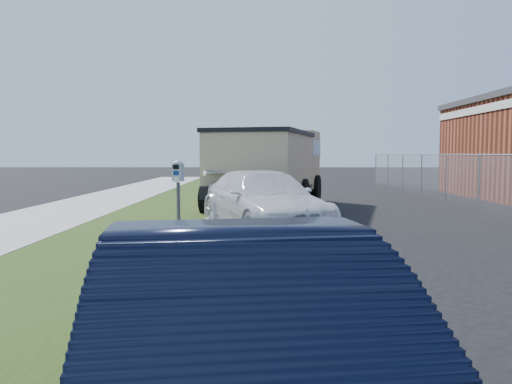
{
  "coord_description": "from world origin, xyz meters",
  "views": [
    {
      "loc": [
        -1.3,
        -9.69,
        1.81
      ],
      "look_at": [
        -1.4,
        1.0,
        1.0
      ],
      "focal_mm": 35.0,
      "sensor_mm": 36.0,
      "label": 1
    }
  ],
  "objects_px": {
    "parking_meter": "(178,182)",
    "white_wagon": "(263,201)",
    "dump_truck": "(271,164)",
    "navy_sedan": "(246,370)"
  },
  "relations": [
    {
      "from": "navy_sedan",
      "to": "white_wagon",
      "type": "bearing_deg",
      "value": 79.47
    },
    {
      "from": "parking_meter",
      "to": "dump_truck",
      "type": "xyz_separation_m",
      "value": [
        1.96,
        7.14,
        0.23
      ]
    },
    {
      "from": "parking_meter",
      "to": "white_wagon",
      "type": "xyz_separation_m",
      "value": [
        1.66,
        2.14,
        -0.55
      ]
    },
    {
      "from": "white_wagon",
      "to": "dump_truck",
      "type": "distance_m",
      "value": 5.07
    },
    {
      "from": "white_wagon",
      "to": "dump_truck",
      "type": "relative_size",
      "value": 0.68
    },
    {
      "from": "parking_meter",
      "to": "white_wagon",
      "type": "height_order",
      "value": "parking_meter"
    },
    {
      "from": "white_wagon",
      "to": "navy_sedan",
      "type": "xyz_separation_m",
      "value": [
        -0.13,
        -9.31,
        -0.01
      ]
    },
    {
      "from": "white_wagon",
      "to": "navy_sedan",
      "type": "distance_m",
      "value": 9.31
    },
    {
      "from": "parking_meter",
      "to": "navy_sedan",
      "type": "distance_m",
      "value": 7.35
    },
    {
      "from": "navy_sedan",
      "to": "dump_truck",
      "type": "distance_m",
      "value": 14.34
    }
  ]
}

